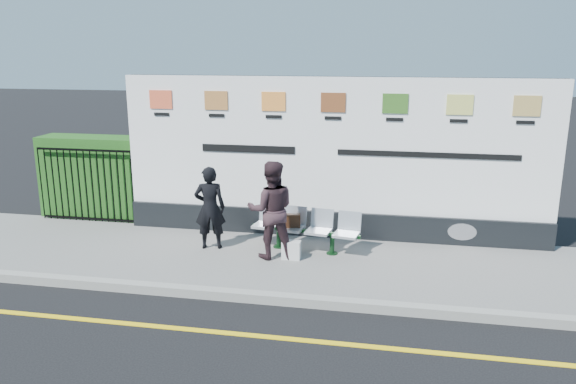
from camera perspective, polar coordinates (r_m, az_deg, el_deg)
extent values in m
plane|color=black|center=(7.51, -2.96, -14.43)|extent=(80.00, 80.00, 0.00)
cube|color=slate|center=(9.70, 0.52, -7.11)|extent=(14.00, 3.00, 0.12)
cube|color=gray|center=(8.35, -1.33, -10.77)|extent=(14.00, 0.18, 0.14)
cube|color=yellow|center=(7.51, -2.96, -14.41)|extent=(14.00, 0.10, 0.01)
cube|color=black|center=(10.79, 4.41, -3.15)|extent=(8.00, 0.30, 0.50)
cube|color=white|center=(10.44, 4.57, 4.72)|extent=(8.00, 0.14, 2.50)
cube|color=#215519|center=(12.62, -18.85, 1.51)|extent=(2.35, 0.70, 1.70)
imported|color=black|center=(10.06, -7.94, -1.59)|extent=(0.61, 0.47, 1.50)
imported|color=#342127|center=(9.50, -1.71, -1.83)|extent=(0.96, 0.83, 1.69)
cube|color=black|center=(9.97, 0.38, -2.93)|extent=(0.32, 0.19, 0.24)
cube|color=silver|center=(9.62, 0.34, -5.91)|extent=(0.32, 0.19, 0.32)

